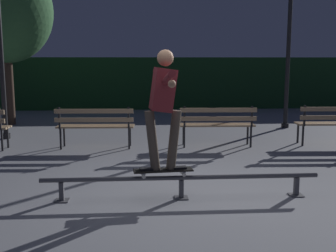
{
  "coord_description": "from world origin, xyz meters",
  "views": [
    {
      "loc": [
        -0.55,
        -5.39,
        1.82
      ],
      "look_at": [
        -0.12,
        0.65,
        0.85
      ],
      "focal_mm": 43.91,
      "sensor_mm": 36.0,
      "label": 1
    }
  ],
  "objects_px": {
    "tree_far_left": "(5,11)",
    "lamp_post_right": "(289,35)",
    "skateboarder": "(163,100)",
    "grind_rail": "(181,181)",
    "skateboard": "(163,170)",
    "park_bench_rightmost": "(335,121)",
    "park_bench_right_center": "(217,122)",
    "park_bench_left_center": "(95,123)"
  },
  "relations": [
    {
      "from": "skateboard",
      "to": "tree_far_left",
      "type": "bearing_deg",
      "value": 120.57
    },
    {
      "from": "skateboard",
      "to": "park_bench_left_center",
      "type": "height_order",
      "value": "park_bench_left_center"
    },
    {
      "from": "park_bench_rightmost",
      "to": "tree_far_left",
      "type": "relative_size",
      "value": 0.35
    },
    {
      "from": "park_bench_left_center",
      "to": "lamp_post_right",
      "type": "bearing_deg",
      "value": 25.82
    },
    {
      "from": "park_bench_rightmost",
      "to": "skateboarder",
      "type": "bearing_deg",
      "value": -140.19
    },
    {
      "from": "tree_far_left",
      "to": "lamp_post_right",
      "type": "relative_size",
      "value": 1.18
    },
    {
      "from": "park_bench_rightmost",
      "to": "lamp_post_right",
      "type": "height_order",
      "value": "lamp_post_right"
    },
    {
      "from": "grind_rail",
      "to": "park_bench_left_center",
      "type": "xyz_separation_m",
      "value": [
        -1.46,
        3.25,
        0.3
      ]
    },
    {
      "from": "grind_rail",
      "to": "park_bench_right_center",
      "type": "bearing_deg",
      "value": 71.31
    },
    {
      "from": "grind_rail",
      "to": "skateboarder",
      "type": "bearing_deg",
      "value": 179.94
    },
    {
      "from": "park_bench_left_center",
      "to": "park_bench_right_center",
      "type": "height_order",
      "value": "same"
    },
    {
      "from": "lamp_post_right",
      "to": "tree_far_left",
      "type": "bearing_deg",
      "value": 171.9
    },
    {
      "from": "park_bench_left_center",
      "to": "park_bench_right_center",
      "type": "distance_m",
      "value": 2.56
    },
    {
      "from": "grind_rail",
      "to": "tree_far_left",
      "type": "distance_m",
      "value": 8.44
    },
    {
      "from": "grind_rail",
      "to": "park_bench_right_center",
      "type": "height_order",
      "value": "park_bench_right_center"
    },
    {
      "from": "skateboarder",
      "to": "park_bench_rightmost",
      "type": "height_order",
      "value": "skateboarder"
    },
    {
      "from": "grind_rail",
      "to": "park_bench_left_center",
      "type": "bearing_deg",
      "value": 114.22
    },
    {
      "from": "grind_rail",
      "to": "skateboard",
      "type": "xyz_separation_m",
      "value": [
        -0.24,
        -0.0,
        0.15
      ]
    },
    {
      "from": "skateboard",
      "to": "park_bench_right_center",
      "type": "distance_m",
      "value": 3.52
    },
    {
      "from": "skateboard",
      "to": "skateboarder",
      "type": "xyz_separation_m",
      "value": [
        0.0,
        0.0,
        0.94
      ]
    },
    {
      "from": "grind_rail",
      "to": "skateboard",
      "type": "bearing_deg",
      "value": -180.0
    },
    {
      "from": "park_bench_right_center",
      "to": "tree_far_left",
      "type": "xyz_separation_m",
      "value": [
        -5.31,
        3.46,
        2.62
      ]
    },
    {
      "from": "park_bench_right_center",
      "to": "lamp_post_right",
      "type": "xyz_separation_m",
      "value": [
        2.34,
        2.37,
        1.94
      ]
    },
    {
      "from": "park_bench_left_center",
      "to": "park_bench_rightmost",
      "type": "distance_m",
      "value": 5.13
    },
    {
      "from": "grind_rail",
      "to": "park_bench_rightmost",
      "type": "distance_m",
      "value": 4.91
    },
    {
      "from": "park_bench_left_center",
      "to": "tree_far_left",
      "type": "xyz_separation_m",
      "value": [
        -2.74,
        3.46,
        2.62
      ]
    },
    {
      "from": "skateboard",
      "to": "park_bench_left_center",
      "type": "bearing_deg",
      "value": 110.59
    },
    {
      "from": "grind_rail",
      "to": "park_bench_rightmost",
      "type": "bearing_deg",
      "value": 41.6
    },
    {
      "from": "grind_rail",
      "to": "lamp_post_right",
      "type": "xyz_separation_m",
      "value": [
        3.44,
        5.62,
        2.24
      ]
    },
    {
      "from": "park_bench_rightmost",
      "to": "park_bench_right_center",
      "type": "bearing_deg",
      "value": 180.0
    },
    {
      "from": "skateboarder",
      "to": "lamp_post_right",
      "type": "height_order",
      "value": "lamp_post_right"
    },
    {
      "from": "park_bench_right_center",
      "to": "park_bench_rightmost",
      "type": "distance_m",
      "value": 2.56
    },
    {
      "from": "skateboard",
      "to": "park_bench_rightmost",
      "type": "relative_size",
      "value": 0.49
    },
    {
      "from": "skateboarder",
      "to": "grind_rail",
      "type": "bearing_deg",
      "value": -0.06
    },
    {
      "from": "skateboarder",
      "to": "tree_far_left",
      "type": "height_order",
      "value": "tree_far_left"
    },
    {
      "from": "park_bench_right_center",
      "to": "grind_rail",
      "type": "bearing_deg",
      "value": -108.69
    },
    {
      "from": "park_bench_left_center",
      "to": "lamp_post_right",
      "type": "relative_size",
      "value": 0.41
    },
    {
      "from": "lamp_post_right",
      "to": "park_bench_rightmost",
      "type": "bearing_deg",
      "value": -84.61
    },
    {
      "from": "skateboarder",
      "to": "park_bench_left_center",
      "type": "bearing_deg",
      "value": 110.63
    },
    {
      "from": "grind_rail",
      "to": "park_bench_right_center",
      "type": "relative_size",
      "value": 2.28
    },
    {
      "from": "park_bench_rightmost",
      "to": "lamp_post_right",
      "type": "xyz_separation_m",
      "value": [
        -0.22,
        2.37,
        1.94
      ]
    },
    {
      "from": "skateboarder",
      "to": "park_bench_right_center",
      "type": "xyz_separation_m",
      "value": [
        1.34,
        3.25,
        -0.78
      ]
    }
  ]
}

